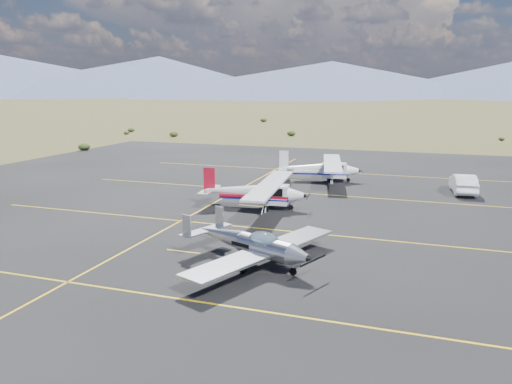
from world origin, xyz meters
The scene contains 6 objects.
ground centered at (0.00, 0.00, 0.00)m, with size 1600.00×1600.00×0.00m, color #383D1C.
apron centered at (0.00, 7.00, 0.00)m, with size 72.00×72.00×0.02m, color black.
aircraft_low_wing centered at (1.09, -4.04, 1.03)m, with size 7.24×9.70×2.15m.
aircraft_cessna centered at (-2.56, 6.92, 1.26)m, with size 6.75×11.21×2.83m.
aircraft_plain centered at (-0.23, 18.68, 1.23)m, with size 6.89×11.00×2.78m.
sedan centered at (11.97, 17.33, 0.81)m, with size 1.68×4.83×1.59m, color white.
Camera 1 is at (8.84, -26.21, 8.64)m, focal length 35.00 mm.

